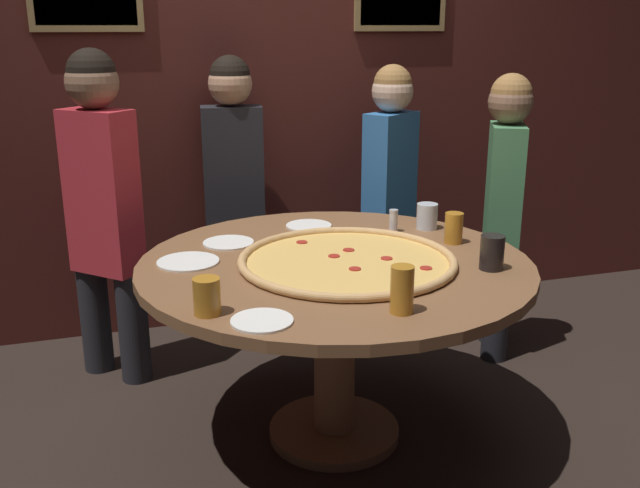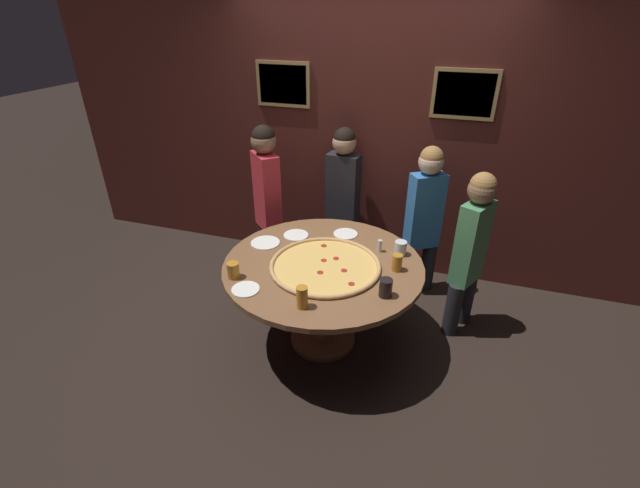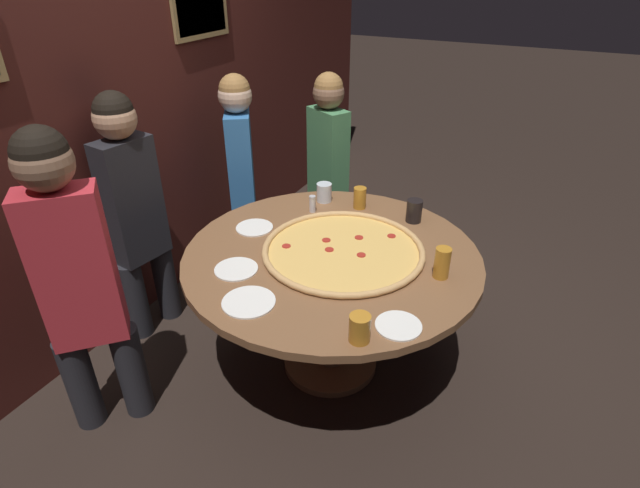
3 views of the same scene
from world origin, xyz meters
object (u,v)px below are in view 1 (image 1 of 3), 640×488
Objects in this scene: drink_cup_near_left at (427,216)px; condiment_shaker at (394,221)px; diner_centre_back at (103,199)px; white_plate_far_back at (309,226)px; drink_cup_near_right at (402,290)px; drink_cup_far_left at (492,252)px; diner_far_left at (503,200)px; drink_cup_by_shaker at (454,228)px; white_plate_left_side at (188,262)px; white_plate_beside_cup at (228,243)px; giant_pizza at (347,260)px; drink_cup_beside_pizza at (207,296)px; white_plate_near_front at (262,321)px; dining_table at (335,296)px; diner_side_right at (390,184)px; diner_far_right at (234,182)px.

drink_cup_near_left reaches higher than condiment_shaker.
white_plate_far_back is at bearing -156.76° from diner_centre_back.
condiment_shaker is (-0.16, -0.00, -0.01)m from drink_cup_near_left.
drink_cup_far_left is at bearing 30.30° from drink_cup_near_right.
drink_cup_by_shaker is at bearing -21.59° from diner_far_left.
white_plate_beside_cup is (0.19, 0.19, 0.00)m from white_plate_left_side.
condiment_shaker is (0.33, 0.34, 0.04)m from giant_pizza.
white_plate_left_side is (0.01, 0.51, -0.05)m from drink_cup_beside_pizza.
drink_cup_by_shaker is at bearing 30.95° from white_plate_near_front.
drink_cup_by_shaker is 1.53m from diner_centre_back.
giant_pizza is at bearing -58.24° from dining_table.
condiment_shaker is (0.70, -0.04, 0.05)m from white_plate_beside_cup.
white_plate_far_back is at bearing 122.06° from drink_cup_far_left.
white_plate_near_front is (0.14, -0.11, -0.05)m from drink_cup_beside_pizza.
white_plate_near_front is (-0.42, -0.43, -0.01)m from giant_pizza.
drink_cup_near_right is 1.61m from diner_side_right.
white_plate_left_side is at bearing 176.21° from drink_cup_by_shaker.
diner_far_left is (1.83, -0.30, -0.07)m from diner_centre_back.
drink_cup_far_left is 0.09× the size of diner_far_left.
diner_far_right reaches higher than dining_table.
drink_cup_beside_pizza is (-1.06, -0.44, -0.00)m from drink_cup_by_shaker.
drink_cup_near_left is 1.19m from white_plate_near_front.
diner_side_right is at bearing 68.38° from drink_cup_near_right.
giant_pizza is 5.41× the size of drink_cup_near_right.
diner_centre_back is at bearing 155.92° from condiment_shaker.
giant_pizza is 6.48× the size of drink_cup_by_shaker.
giant_pizza is 0.59m from white_plate_left_side.
white_plate_near_front is (-0.05, -0.81, 0.00)m from white_plate_beside_cup.
drink_cup_by_shaker is 0.66× the size of white_plate_near_front.
white_plate_near_front is at bearing 21.75° from diner_side_right.
white_plate_far_back is 0.14× the size of diner_side_right.
drink_cup_near_left is 0.48× the size of white_plate_left_side.
diner_centre_back is at bearing 150.86° from drink_cup_by_shaker.
drink_cup_near_right reaches higher than drink_cup_near_left.
diner_side_right is (1.15, 0.82, 0.05)m from white_plate_left_side.
drink_cup_near_right is 0.89m from condiment_shaker.
diner_far_left is (1.02, 0.51, 0.18)m from dining_table.
giant_pizza is 0.53m from white_plate_far_back.
giant_pizza is at bearing -144.73° from drink_cup_near_left.
giant_pizza is at bearing -33.75° from diner_far_left.
drink_cup_by_shaker is at bearing 22.57° from drink_cup_beside_pizza.
drink_cup_by_shaker is 0.89m from diner_side_right.
white_plate_near_front is at bearing -93.59° from white_plate_beside_cup.
diner_centre_back is (-0.85, 0.33, 0.10)m from white_plate_far_back.
diner_far_left is (0.51, 0.22, -0.02)m from drink_cup_near_left.
white_plate_near_front is at bearing -114.26° from white_plate_far_back.
drink_cup_beside_pizza is (-1.04, -0.11, -0.01)m from drink_cup_far_left.
drink_cup_beside_pizza is at bearing -90.91° from white_plate_left_side.
white_plate_left_side is 0.63m from white_plate_near_front.
drink_cup_far_left is at bearing -21.22° from white_plate_left_side.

